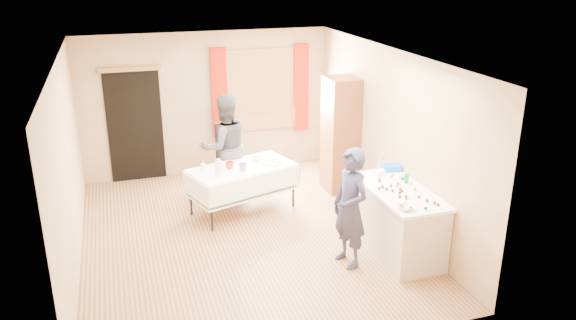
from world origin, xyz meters
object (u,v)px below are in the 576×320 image
object	(u,v)px
cabinet	(340,135)
counter	(398,221)
woman	(225,147)
girl	(350,208)
chair	(233,167)
party_table	(243,185)

from	to	relation	value
cabinet	counter	size ratio (longest dim) A/B	1.24
cabinet	counter	bearing A→B (deg)	-92.49
counter	woman	distance (m)	3.16
counter	woman	size ratio (longest dim) A/B	0.89
cabinet	girl	distance (m)	2.57
chair	woman	distance (m)	0.75
counter	chair	distance (m)	3.42
cabinet	girl	size ratio (longest dim) A/B	1.23
cabinet	party_table	bearing A→B (deg)	-167.25
cabinet	chair	size ratio (longest dim) A/B	1.76
woman	chair	bearing A→B (deg)	-124.85
party_table	woman	xyz separation A→B (m)	(-0.13, 0.65, 0.44)
counter	party_table	bearing A→B (deg)	132.04
woman	party_table	bearing A→B (deg)	91.10
chair	girl	world-z (taller)	girl
woman	girl	bearing A→B (deg)	102.09
party_table	girl	distance (m)	2.25
chair	party_table	bearing A→B (deg)	-108.62
party_table	woman	size ratio (longest dim) A/B	1.03
party_table	chair	distance (m)	1.12
chair	woman	bearing A→B (deg)	-128.96
party_table	girl	size ratio (longest dim) A/B	1.14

